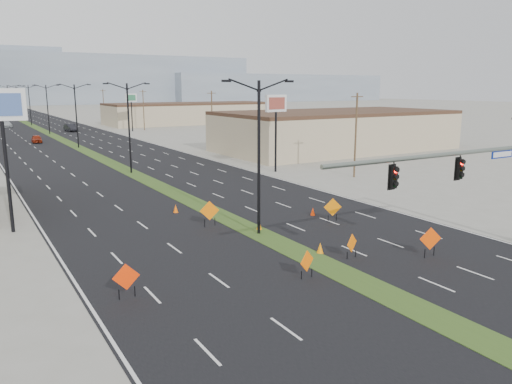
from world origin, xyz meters
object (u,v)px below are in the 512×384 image
streetlight_2 (76,114)px  streetlight_4 (30,104)px  streetlight_0 (259,153)px  cone_3 (176,209)px  streetlight_5 (17,101)px  car_far (7,125)px  construction_sign_3 (352,244)px  construction_sign_0 (126,278)px  car_mid (71,128)px  pole_sign_east_far (131,101)px  car_left (37,139)px  cone_2 (313,212)px  streetlight_1 (129,125)px  streetlight_3 (48,108)px  signal_mast (480,174)px  construction_sign_1 (307,262)px  streetlight_6 (8,99)px  cone_0 (259,225)px  cone_1 (320,248)px  construction_sign_2 (210,211)px  pole_sign_east_near (276,110)px  construction_sign_4 (430,240)px  pole_sign_west (1,116)px  construction_sign_5 (333,208)px

streetlight_2 → streetlight_4: (0.00, 56.00, 0.00)m
streetlight_0 → cone_3: streetlight_0 is taller
cone_3 → streetlight_5: bearing=88.9°
car_far → construction_sign_3: 115.11m
construction_sign_0 → streetlight_0: bearing=33.0°
car_mid → pole_sign_east_far: (11.89, -6.37, 5.78)m
streetlight_5 → car_left: size_ratio=2.52×
car_far → cone_2: size_ratio=7.84×
streetlight_1 → streetlight_5: bearing=90.0°
streetlight_3 → car_far: 25.16m
car_far → construction_sign_0: 113.80m
signal_mast → cone_3: 21.82m
construction_sign_1 → pole_sign_east_far: 92.07m
construction_sign_0 → streetlight_2: bearing=84.9°
streetlight_4 → construction_sign_1: streetlight_4 is taller
streetlight_6 → pole_sign_east_far: streetlight_6 is taller
cone_3 → cone_0: bearing=-67.6°
streetlight_1 → cone_1: 33.69m
streetlight_4 → construction_sign_1: 120.12m
construction_sign_2 → cone_3: (-0.59, 4.87, -0.76)m
streetlight_6 → construction_sign_0: 174.11m
streetlight_1 → construction_sign_2: size_ratio=5.49×
pole_sign_east_far → signal_mast: bearing=-109.0°
pole_sign_east_near → construction_sign_4: bearing=-113.4°
construction_sign_0 → pole_sign_east_far: bearing=77.2°
streetlight_4 → streetlight_2: bearing=-90.0°
streetlight_0 → car_mid: bearing=86.7°
cone_2 → streetlight_4: bearing=93.1°
car_mid → cone_0: (-4.55, -87.51, -0.49)m
streetlight_4 → cone_3: bearing=-91.4°
construction_sign_1 → construction_sign_3: construction_sign_1 is taller
pole_sign_west → construction_sign_1: bearing=-45.4°
signal_mast → car_left: bearing=99.7°
pole_sign_west → construction_sign_2: bearing=-15.7°
streetlight_6 → car_mid: size_ratio=2.00×
construction_sign_0 → construction_sign_2: (8.60, 9.07, 0.08)m
construction_sign_5 → streetlight_2: bearing=121.2°
streetlight_2 → streetlight_6: 112.00m
streetlight_1 → streetlight_4: 84.00m
construction_sign_4 → construction_sign_5: construction_sign_4 is taller
construction_sign_4 → cone_3: size_ratio=2.74×
car_far → pole_sign_west: 99.61m
car_far → construction_sign_1: size_ratio=3.22×
cone_3 → pole_sign_west: 13.64m
construction_sign_1 → pole_sign_east_near: pole_sign_east_near is taller
streetlight_0 → streetlight_5: (0.00, 140.00, 0.00)m
car_left → car_mid: car_mid is taller
pole_sign_east_near → streetlight_4: bearing=92.0°
streetlight_0 → construction_sign_0: size_ratio=5.94×
construction_sign_5 → streetlight_5: bearing=117.4°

